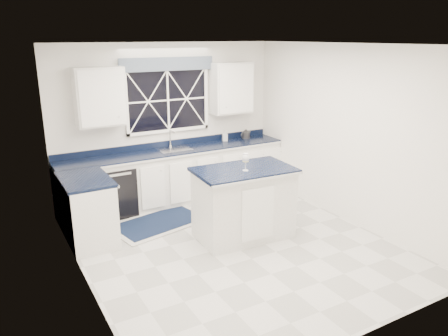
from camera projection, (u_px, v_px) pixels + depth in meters
ground at (234, 245)px, 6.08m from camera, size 4.50×4.50×0.00m
back_wall at (168, 123)px, 7.55m from camera, size 4.00×0.10×2.70m
base_cabinets at (162, 183)px, 7.27m from camera, size 3.99×1.60×0.90m
countertop at (176, 151)px, 7.43m from camera, size 3.98×0.64×0.04m
dishwasher at (114, 190)px, 7.05m from camera, size 0.60×0.58×0.82m
window at (168, 95)px, 7.37m from camera, size 1.65×0.09×1.26m
upper_cabinets at (170, 92)px, 7.25m from camera, size 3.10×0.34×0.90m
faucet at (171, 138)px, 7.54m from camera, size 0.05×0.20×0.30m
island at (244, 203)px, 6.22m from camera, size 1.42×0.91×1.03m
rug at (159, 222)px, 6.80m from camera, size 1.62×1.18×0.02m
kettle at (246, 134)px, 8.21m from camera, size 0.25×0.18×0.18m
wine_glass at (246, 159)px, 5.93m from camera, size 0.10×0.10×0.25m
soap_bottle at (225, 135)px, 8.01m from camera, size 0.11×0.12×0.20m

